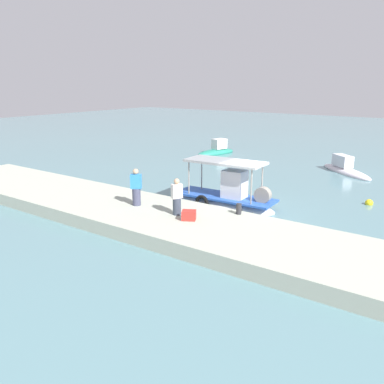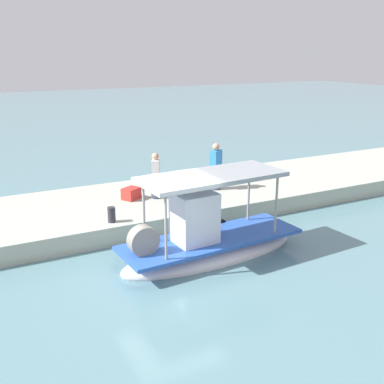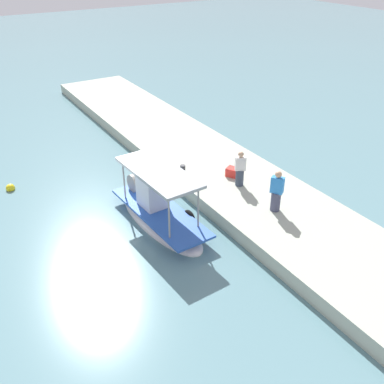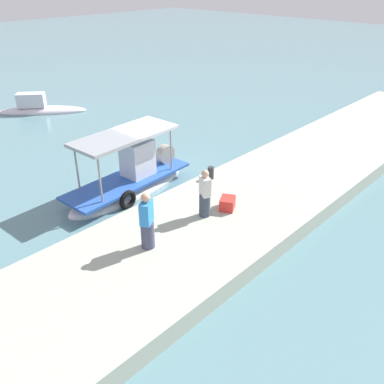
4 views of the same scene
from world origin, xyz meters
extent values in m
plane|color=slate|center=(0.00, 0.00, 0.00)|extent=(120.00, 120.00, 0.00)
cube|color=#ACB3A0|center=(0.00, -4.41, 0.30)|extent=(36.00, 4.75, 0.60)
ellipsoid|color=silver|center=(-1.40, -0.17, 0.05)|extent=(5.59, 1.99, 0.80)
cube|color=#2B57B5|center=(-1.40, -0.17, 0.50)|extent=(5.37, 1.98, 0.10)
cube|color=silver|center=(-0.85, -0.14, 1.20)|extent=(1.15, 0.99, 1.50)
cylinder|color=gray|center=(0.32, 0.57, 1.36)|extent=(0.07, 0.07, 1.82)
cylinder|color=gray|center=(0.40, -0.71, 1.36)|extent=(0.07, 0.07, 1.82)
cylinder|color=gray|center=(-3.19, 0.37, 1.36)|extent=(0.07, 0.07, 1.82)
cylinder|color=gray|center=(-3.12, -0.91, 1.36)|extent=(0.07, 0.07, 1.82)
cube|color=#92999E|center=(-1.40, -0.17, 2.33)|extent=(4.11, 1.90, 0.12)
torus|color=black|center=(-2.18, -1.09, 0.30)|extent=(0.75, 0.22, 0.74)
cylinder|color=gray|center=(0.69, -0.05, 0.90)|extent=(0.82, 0.39, 0.80)
cylinder|color=#374151|center=(-1.42, -4.14, 0.98)|extent=(0.49, 0.49, 0.75)
cube|color=silver|center=(-1.42, -4.14, 1.67)|extent=(0.43, 0.52, 0.62)
sphere|color=tan|center=(-1.42, -4.14, 2.10)|extent=(0.25, 0.25, 0.25)
cylinder|color=#41445D|center=(-3.82, -4.12, 1.01)|extent=(0.53, 0.53, 0.81)
cube|color=#3084D9|center=(-3.82, -4.12, 1.75)|extent=(0.56, 0.49, 0.67)
sphere|color=tan|center=(-3.82, -4.12, 2.22)|extent=(0.26, 0.26, 0.26)
cylinder|color=#2D2D33|center=(0.75, -2.51, 0.84)|extent=(0.24, 0.24, 0.47)
cube|color=red|center=(-0.58, -4.41, 0.81)|extent=(0.73, 0.68, 0.40)
sphere|color=yellow|center=(4.62, 4.47, 0.08)|extent=(0.41, 0.41, 0.41)
camera|label=1|loc=(9.09, -17.71, 6.27)|focal=38.57mm
camera|label=2|loc=(4.67, 10.39, 5.60)|focal=43.57mm
camera|label=3|loc=(-14.77, 6.53, 10.09)|focal=40.96mm
camera|label=4|loc=(-10.10, -11.81, 7.71)|focal=38.94mm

